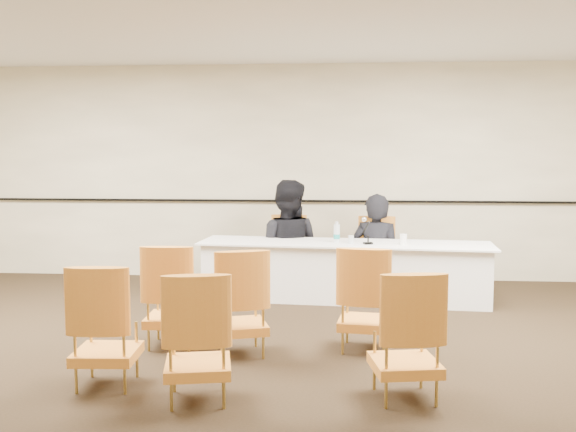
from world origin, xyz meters
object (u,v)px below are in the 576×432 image
Objects in this scene: panelist_main_chair at (376,255)px; aud_chair_front_mid at (239,301)px; panelist_second at (287,253)px; aud_chair_front_right at (365,298)px; aud_chair_front_left at (172,295)px; aud_chair_back_left at (106,324)px; panelist_second_chair at (287,252)px; aud_chair_back_right at (405,334)px; water_bottle at (337,232)px; drinking_glass at (351,240)px; aud_chair_back_mid at (198,336)px; panelist_main at (376,264)px; microphone at (368,231)px; panel_table at (344,271)px; coffee_cup at (403,239)px.

aud_chair_front_mid is at bearing -111.90° from panelist_main_chair.
aud_chair_front_right is (0.92, -2.57, 0.01)m from panelist_second.
aud_chair_front_left and aud_chair_back_left have the same top height.
aud_chair_front_mid is (-0.18, -2.79, 0.00)m from panelist_second_chair.
panelist_second_chair is 3.88m from aud_chair_back_right.
panelist_second_chair is 0.95m from water_bottle.
drinking_glass is 3.38m from aud_chair_back_mid.
aud_chair_back_right is (0.51, -3.11, -0.35)m from water_bottle.
panelist_main is at bearing 80.26° from aud_chair_back_right.
aud_chair_front_right is (1.76, 0.02, 0.00)m from aud_chair_front_left.
panelist_second reaches higher than drinking_glass.
panelist_main is 4.05m from aud_chair_back_mid.
microphone is 0.33× the size of aud_chair_front_mid.
panelist_main reaches higher than aud_chair_front_mid.
aud_chair_front_left is (-1.59, -2.00, 0.13)m from panel_table.
coffee_cup is at bearing 33.88° from aud_chair_front_mid.
aud_chair_front_left is at bearing 140.95° from aud_chair_back_right.
aud_chair_front_left is 1.07m from aud_chair_back_left.
panelist_second is (-0.75, 0.59, 0.12)m from panel_table.
microphone is 2.43m from aud_chair_front_mid.
panelist_second_chair is 1.00× the size of aud_chair_front_left.
panelist_second is at bearing 137.77° from water_bottle.
water_bottle is at bearing 89.42° from aud_chair_back_right.
panelist_second is 2.02× the size of aud_chair_front_mid.
panelist_main is 14.18× the size of coffee_cup.
aud_chair_back_right is (0.42, -3.11, 0.13)m from panel_table.
microphone is (0.27, -0.13, 0.51)m from panel_table.
panelist_main_chair is 9.50× the size of drinking_glass.
panelist_second is 2.72m from aud_chair_front_left.
aud_chair_back_left is at bearing -145.01° from aud_chair_front_right.
panel_table is 13.91× the size of water_bottle.
panelist_second is 19.21× the size of drinking_glass.
aud_chair_back_mid is (-0.31, -3.86, 0.01)m from panelist_second.
panel_table is at bearing 1.75° from water_bottle.
panel_table is 3.68× the size of panelist_second_chair.
aud_chair_back_left is (-1.07, -3.63, 0.01)m from panelist_second.
aud_chair_back_mid reaches higher than coffee_cup.
water_bottle is at bearing 104.74° from aud_chair_front_right.
panelist_main reaches higher than coffee_cup.
panelist_second is at bearing 69.84° from aud_chair_back_left.
panel_table is 3.68× the size of aud_chair_back_mid.
aud_chair_back_left is 2.24m from aud_chair_back_right.
aud_chair_front_right is at bearing -108.29° from microphone.
coffee_cup is 0.13× the size of aud_chair_back_left.
water_bottle is at bearing 146.16° from panelist_second.
microphone is 3.12× the size of drinking_glass.
microphone is 2.66m from aud_chair_front_left.
aud_chair_back_left is at bearing 72.91° from panelist_main.
aud_chair_front_left reaches higher than coffee_cup.
panel_table is 3.68× the size of aud_chair_back_right.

